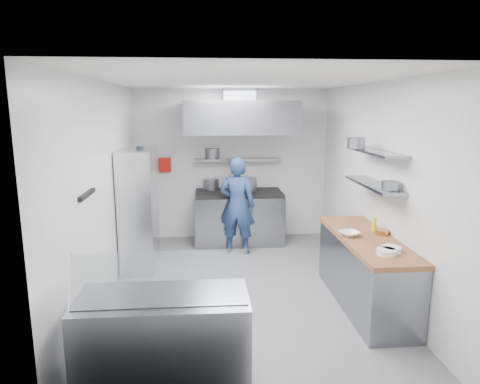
{
  "coord_description": "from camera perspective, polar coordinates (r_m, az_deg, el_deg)",
  "views": [
    {
      "loc": [
        -0.5,
        -5.52,
        2.48
      ],
      "look_at": [
        0.0,
        0.6,
        1.25
      ],
      "focal_mm": 32.0,
      "sensor_mm": 36.0,
      "label": 1
    }
  ],
  "objects": [
    {
      "name": "red_firebox",
      "position": [
        8.07,
        -9.98,
        3.59
      ],
      "size": [
        0.22,
        0.1,
        0.26
      ],
      "primitive_type": "cube",
      "color": "red",
      "rests_on": "wall_back"
    },
    {
      "name": "wall_shelf_lower",
      "position": [
        5.73,
        17.35,
        0.96
      ],
      "size": [
        0.3,
        1.3,
        0.04
      ],
      "primitive_type": "cube",
      "color": "gray",
      "rests_on": "wall_right"
    },
    {
      "name": "hood_duct",
      "position": [
        7.7,
        -0.2,
        12.8
      ],
      "size": [
        0.55,
        0.55,
        0.24
      ],
      "primitive_type": "cube",
      "color": "slate",
      "rests_on": "extractor_hood"
    },
    {
      "name": "over_range_shelf",
      "position": [
        7.94,
        -0.3,
        4.37
      ],
      "size": [
        1.6,
        0.3,
        0.04
      ],
      "primitive_type": "cube",
      "color": "gray",
      "rests_on": "wall_back"
    },
    {
      "name": "shelf_pot_a",
      "position": [
        8.06,
        -3.72,
        5.24
      ],
      "size": [
        0.27,
        0.27,
        0.18
      ],
      "primitive_type": "cylinder",
      "color": "slate",
      "rests_on": "over_range_shelf"
    },
    {
      "name": "shelf_pot_d",
      "position": [
        5.89,
        15.24,
        6.35
      ],
      "size": [
        0.23,
        0.23,
        0.14
      ],
      "primitive_type": "cylinder",
      "color": "slate",
      "rests_on": "wall_shelf_upper"
    },
    {
      "name": "wall_back",
      "position": [
        8.11,
        -1.09,
        3.66
      ],
      "size": [
        3.6,
        2.8,
        0.02
      ],
      "primitive_type": "cube",
      "rotation": [
        1.57,
        0.0,
        0.0
      ],
      "color": "white",
      "rests_on": "floor"
    },
    {
      "name": "squeeze_bottle",
      "position": [
        5.81,
        17.47,
        -4.07
      ],
      "size": [
        0.06,
        0.06,
        0.18
      ],
      "primitive_type": "cylinder",
      "color": "yellow",
      "rests_on": "prep_counter_top"
    },
    {
      "name": "floor",
      "position": [
        6.07,
        0.47,
        -12.78
      ],
      "size": [
        5.0,
        5.0,
        0.0
      ],
      "primitive_type": "plane",
      "color": "slate",
      "rests_on": "ground"
    },
    {
      "name": "knife_strip",
      "position": [
        4.88,
        -19.72,
        -0.31
      ],
      "size": [
        0.04,
        0.55,
        0.05
      ],
      "primitive_type": "cube",
      "color": "black",
      "rests_on": "wall_left"
    },
    {
      "name": "copper_pan",
      "position": [
        5.68,
        18.4,
        -5.09
      ],
      "size": [
        0.17,
        0.17,
        0.06
      ],
      "primitive_type": "cylinder",
      "color": "#BE7335",
      "rests_on": "prep_counter_top"
    },
    {
      "name": "wall_shelf_upper",
      "position": [
        5.67,
        17.6,
        5.14
      ],
      "size": [
        0.3,
        1.3,
        0.04
      ],
      "primitive_type": "cube",
      "color": "gray",
      "rests_on": "wall_right"
    },
    {
      "name": "chef",
      "position": [
        7.25,
        -0.36,
        -1.81
      ],
      "size": [
        0.69,
        0.55,
        1.67
      ],
      "primitive_type": "imported",
      "rotation": [
        0.0,
        0.0,
        2.87
      ],
      "color": "navy",
      "rests_on": "floor"
    },
    {
      "name": "display_glass",
      "position": [
        3.7,
        -10.58,
        -11.23
      ],
      "size": [
        1.47,
        0.19,
        0.42
      ],
      "primitive_type": "cube",
      "rotation": [
        -0.38,
        0.0,
        0.0
      ],
      "color": "silver",
      "rests_on": "display_case"
    },
    {
      "name": "mixing_bowl",
      "position": [
        5.5,
        14.39,
        -5.4
      ],
      "size": [
        0.3,
        0.3,
        0.06
      ],
      "primitive_type": "imported",
      "rotation": [
        0.0,
        0.0,
        0.32
      ],
      "color": "white",
      "rests_on": "prep_counter_top"
    },
    {
      "name": "wall_left",
      "position": [
        5.78,
        -17.59,
        0.02
      ],
      "size": [
        2.8,
        5.0,
        0.02
      ],
      "primitive_type": "cube",
      "rotation": [
        1.57,
        0.0,
        1.57
      ],
      "color": "white",
      "rests_on": "floor"
    },
    {
      "name": "rack_bin_b",
      "position": [
        7.15,
        -12.89,
        1.54
      ],
      "size": [
        0.14,
        0.18,
        0.16
      ],
      "primitive_type": "cube",
      "color": "yellow",
      "rests_on": "wire_rack"
    },
    {
      "name": "plate_stack_a",
      "position": [
        5.05,
        19.52,
        -7.21
      ],
      "size": [
        0.21,
        0.21,
        0.06
      ],
      "primitive_type": "cylinder",
      "color": "white",
      "rests_on": "prep_counter_top"
    },
    {
      "name": "display_case",
      "position": [
        4.09,
        -10.06,
        -18.96
      ],
      "size": [
        1.5,
        0.7,
        0.85
      ],
      "primitive_type": "cube",
      "color": "gray",
      "rests_on": "floor"
    },
    {
      "name": "stock_pot_left",
      "position": [
        8.02,
        -3.87,
        1.09
      ],
      "size": [
        0.3,
        0.3,
        0.2
      ],
      "primitive_type": "cylinder",
      "color": "slate",
      "rests_on": "cooktop"
    },
    {
      "name": "wall_front",
      "position": [
        3.25,
        4.47,
        -8.1
      ],
      "size": [
        3.6,
        2.8,
        0.02
      ],
      "primitive_type": "cube",
      "rotation": [
        -1.57,
        0.0,
        0.0
      ],
      "color": "white",
      "rests_on": "floor"
    },
    {
      "name": "extractor_hood",
      "position": [
        7.47,
        -0.06,
        9.94
      ],
      "size": [
        1.9,
        1.15,
        0.55
      ],
      "primitive_type": "cube",
      "color": "gray",
      "rests_on": "wall_back"
    },
    {
      "name": "ceiling",
      "position": [
        5.55,
        0.52,
        14.63
      ],
      "size": [
        5.0,
        5.0,
        0.0
      ],
      "primitive_type": "plane",
      "rotation": [
        3.14,
        0.0,
        0.0
      ],
      "color": "silver",
      "rests_on": "wall_back"
    },
    {
      "name": "prep_counter_base",
      "position": [
        5.69,
        16.32,
        -10.38
      ],
      "size": [
        0.62,
        2.0,
        0.84
      ],
      "primitive_type": "cube",
      "color": "gray",
      "rests_on": "floor"
    },
    {
      "name": "prep_counter_top",
      "position": [
        5.54,
        16.57,
        -6.04
      ],
      "size": [
        0.65,
        2.04,
        0.06
      ],
      "primitive_type": "cube",
      "color": "brown",
      "rests_on": "prep_counter_base"
    },
    {
      "name": "rack_jar",
      "position": [
        6.67,
        -13.14,
        5.18
      ],
      "size": [
        0.11,
        0.11,
        0.18
      ],
      "primitive_type": "cylinder",
      "color": "black",
      "rests_on": "wire_rack"
    },
    {
      "name": "stock_pot_mid",
      "position": [
        7.8,
        0.96,
        0.97
      ],
      "size": [
        0.36,
        0.36,
        0.24
      ],
      "primitive_type": "cylinder",
      "color": "slate",
      "rests_on": "cooktop"
    },
    {
      "name": "rack_bin_a",
      "position": [
        6.89,
        -13.13,
        -3.09
      ],
      "size": [
        0.16,
        0.2,
        0.18
      ],
      "primitive_type": "cube",
      "color": "white",
      "rests_on": "wire_rack"
    },
    {
      "name": "cooktop",
      "position": [
        7.8,
        -0.16,
        -0.15
      ],
      "size": [
        1.57,
        0.78,
        0.06
      ],
      "primitive_type": "cube",
      "color": "black",
      "rests_on": "gas_range"
    },
    {
      "name": "gas_range",
      "position": [
        7.91,
        -0.16,
        -3.56
      ],
      "size": [
        1.6,
        0.8,
        0.9
      ],
      "primitive_type": "cube",
      "color": "gray",
      "rests_on": "floor"
    },
    {
      "name": "plate_stack_b",
      "position": [
        4.94,
        18.94,
        -7.57
      ],
      "size": [
        0.21,
        0.21,
        0.06
      ],
      "primitive_type": "cylinder",
      "color": "white",
      "rests_on": "prep_counter_top"
    },
    {
      "name": "wire_rack",
      "position": [
        6.75,
        -13.33,
        -2.31
      ],
      "size": [
        0.5,
        0.9,
        1.85
      ],
      "primitive_type": "cube",
      "color": "silver",
      "rests_on": "floor"
    },
    {
      "name": "wall_right",
      "position": [
        6.08,
        17.65,
        0.55
      ],
      "size": [
        2.8,
        5.0,
        0.02
      ],
      "primitive_type": "cube",
      "rotation": [
        1.57,
        0.0,
        -1.57
      ],
      "color": "white",
      "rests_on": "floor"
    },
    {
      "name": "shelf_pot_c",
      "position": [
        5.32,
        19.44,
        0.83
      ],
      "size": [
        0.21,
        0.21,
        0.1
      ],
      "primitive_type": "cylinder",
      "color": "slate",
      "rests_on": "wall_shelf_lower"
    }
  ]
}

